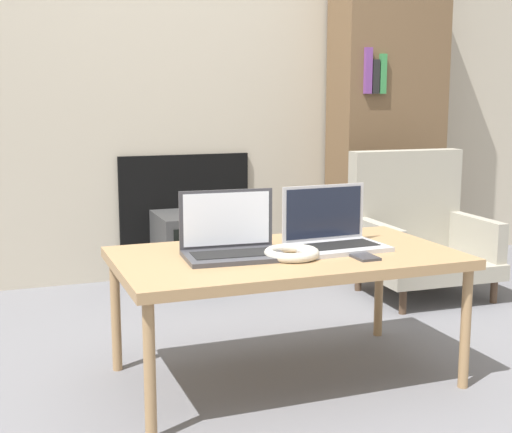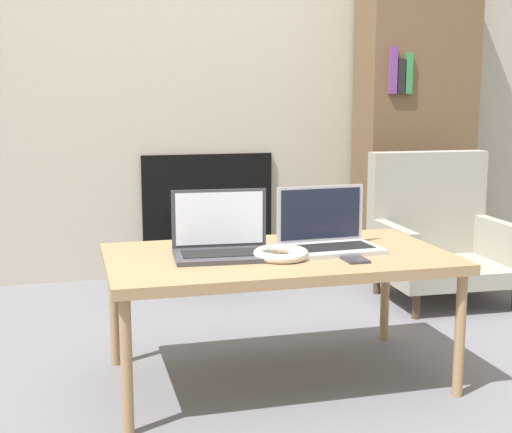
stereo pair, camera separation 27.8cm
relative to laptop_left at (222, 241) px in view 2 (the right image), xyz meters
The scene contains 10 objects.
ground_plane 0.58m from the laptop_left, 44.11° to the right, with size 14.00×14.00×0.00m, color slate.
wall_back 1.80m from the laptop_left, 83.08° to the left, with size 7.00×0.08×2.60m.
table 0.21m from the laptop_left, ahead, with size 1.20×0.67×0.47m.
laptop_left is the anchor object (origin of this frame).
laptop_right 0.39m from the laptop_left, ahead, with size 0.35×0.24×0.22m.
headphones 0.21m from the laptop_left, 29.51° to the right, with size 0.19×0.19×0.03m.
phone 0.46m from the laptop_left, 23.75° to the right, with size 0.07×0.13×0.01m.
tv 1.42m from the laptop_left, 79.51° to the left, with size 0.42×0.41×0.39m.
armchair 1.53m from the laptop_left, 32.40° to the left, with size 0.64×0.55×0.73m.
bookshelf 2.06m from the laptop_left, 44.32° to the left, with size 0.65×0.32×1.87m.
Camera 2 is at (-0.70, -2.19, 1.02)m, focal length 50.00 mm.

